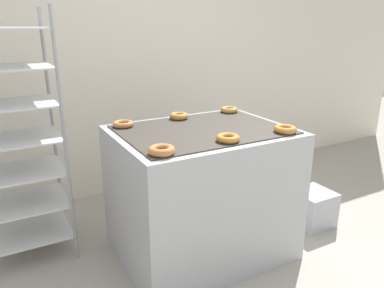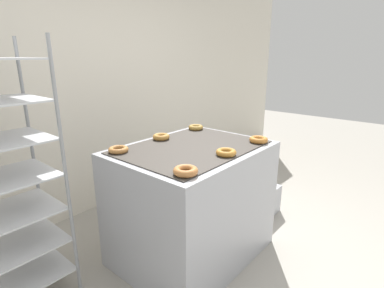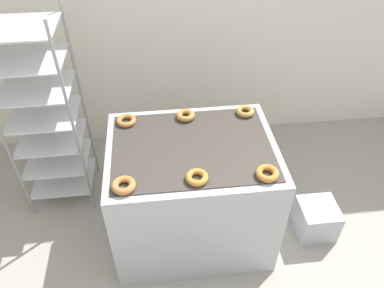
{
  "view_description": "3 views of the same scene",
  "coord_description": "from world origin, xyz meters",
  "px_view_note": "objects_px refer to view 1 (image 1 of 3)",
  "views": [
    {
      "loc": [
        -1.28,
        -1.46,
        1.69
      ],
      "look_at": [
        0.0,
        0.87,
        0.83
      ],
      "focal_mm": 35.0,
      "sensor_mm": 36.0,
      "label": 1
    },
    {
      "loc": [
        -1.73,
        -0.75,
        1.68
      ],
      "look_at": [
        0.0,
        0.72,
        1.0
      ],
      "focal_mm": 28.0,
      "sensor_mm": 36.0,
      "label": 2
    },
    {
      "loc": [
        -0.23,
        -1.26,
        2.73
      ],
      "look_at": [
        0.0,
        0.72,
        1.0
      ],
      "focal_mm": 35.0,
      "sensor_mm": 36.0,
      "label": 3
    }
  ],
  "objects_px": {
    "baking_rack_cart": "(18,139)",
    "donut_near_right": "(285,129)",
    "fryer_machine": "(202,193)",
    "donut_far_center": "(179,116)",
    "donut_near_left": "(162,150)",
    "glaze_bin": "(313,208)",
    "donut_near_center": "(228,138)",
    "donut_far_right": "(229,110)",
    "donut_far_left": "(123,124)"
  },
  "relations": [
    {
      "from": "donut_far_right",
      "to": "fryer_machine",
      "type": "bearing_deg",
      "value": -143.44
    },
    {
      "from": "donut_far_left",
      "to": "fryer_machine",
      "type": "bearing_deg",
      "value": -35.14
    },
    {
      "from": "donut_near_center",
      "to": "donut_far_left",
      "type": "distance_m",
      "value": 0.8
    },
    {
      "from": "fryer_machine",
      "to": "donut_near_center",
      "type": "distance_m",
      "value": 0.61
    },
    {
      "from": "baking_rack_cart",
      "to": "donut_far_right",
      "type": "height_order",
      "value": "baking_rack_cart"
    },
    {
      "from": "donut_far_center",
      "to": "donut_near_left",
      "type": "bearing_deg",
      "value": -123.76
    },
    {
      "from": "donut_near_center",
      "to": "fryer_machine",
      "type": "bearing_deg",
      "value": 89.0
    },
    {
      "from": "baking_rack_cart",
      "to": "donut_near_left",
      "type": "xyz_separation_m",
      "value": [
        0.67,
        -0.95,
        0.09
      ]
    },
    {
      "from": "donut_far_left",
      "to": "donut_far_center",
      "type": "distance_m",
      "value": 0.45
    },
    {
      "from": "glaze_bin",
      "to": "donut_far_center",
      "type": "distance_m",
      "value": 1.44
    },
    {
      "from": "donut_near_left",
      "to": "donut_far_center",
      "type": "xyz_separation_m",
      "value": [
        0.46,
        0.68,
        0.0
      ]
    },
    {
      "from": "donut_near_right",
      "to": "donut_far_left",
      "type": "xyz_separation_m",
      "value": [
        -0.92,
        0.67,
        -0.0
      ]
    },
    {
      "from": "glaze_bin",
      "to": "donut_far_center",
      "type": "xyz_separation_m",
      "value": [
        -1.06,
        0.46,
        0.85
      ]
    },
    {
      "from": "baking_rack_cart",
      "to": "donut_far_center",
      "type": "relative_size",
      "value": 12.39
    },
    {
      "from": "donut_near_left",
      "to": "donut_far_center",
      "type": "relative_size",
      "value": 1.06
    },
    {
      "from": "fryer_machine",
      "to": "donut_near_center",
      "type": "relative_size",
      "value": 8.18
    },
    {
      "from": "baking_rack_cart",
      "to": "donut_near_left",
      "type": "height_order",
      "value": "baking_rack_cart"
    },
    {
      "from": "fryer_machine",
      "to": "donut_far_right",
      "type": "relative_size",
      "value": 8.5
    },
    {
      "from": "donut_near_left",
      "to": "donut_far_right",
      "type": "bearing_deg",
      "value": 36.48
    },
    {
      "from": "donut_far_center",
      "to": "baking_rack_cart",
      "type": "bearing_deg",
      "value": 166.97
    },
    {
      "from": "donut_near_left",
      "to": "donut_near_center",
      "type": "bearing_deg",
      "value": 2.24
    },
    {
      "from": "donut_far_left",
      "to": "donut_far_right",
      "type": "relative_size",
      "value": 1.04
    },
    {
      "from": "donut_far_left",
      "to": "glaze_bin",
      "type": "bearing_deg",
      "value": -16.49
    },
    {
      "from": "baking_rack_cart",
      "to": "donut_far_left",
      "type": "height_order",
      "value": "baking_rack_cart"
    },
    {
      "from": "baking_rack_cart",
      "to": "donut_far_center",
      "type": "height_order",
      "value": "baking_rack_cart"
    },
    {
      "from": "donut_near_left",
      "to": "donut_far_right",
      "type": "relative_size",
      "value": 1.07
    },
    {
      "from": "baking_rack_cart",
      "to": "donut_far_center",
      "type": "bearing_deg",
      "value": -13.03
    },
    {
      "from": "baking_rack_cart",
      "to": "fryer_machine",
      "type": "bearing_deg",
      "value": -27.71
    },
    {
      "from": "fryer_machine",
      "to": "donut_far_left",
      "type": "xyz_separation_m",
      "value": [
        -0.47,
        0.33,
        0.51
      ]
    },
    {
      "from": "donut_near_right",
      "to": "baking_rack_cart",
      "type": "bearing_deg",
      "value": 149.34
    },
    {
      "from": "fryer_machine",
      "to": "donut_far_right",
      "type": "distance_m",
      "value": 0.77
    },
    {
      "from": "donut_far_right",
      "to": "glaze_bin",
      "type": "bearing_deg",
      "value": -37.87
    },
    {
      "from": "donut_near_center",
      "to": "donut_far_left",
      "type": "relative_size",
      "value": 1.0
    },
    {
      "from": "glaze_bin",
      "to": "donut_near_left",
      "type": "bearing_deg",
      "value": -171.59
    },
    {
      "from": "fryer_machine",
      "to": "donut_far_center",
      "type": "height_order",
      "value": "donut_far_center"
    },
    {
      "from": "donut_far_center",
      "to": "donut_far_right",
      "type": "distance_m",
      "value": 0.47
    },
    {
      "from": "donut_near_center",
      "to": "donut_near_right",
      "type": "xyz_separation_m",
      "value": [
        0.46,
        -0.02,
        0.0
      ]
    },
    {
      "from": "donut_near_right",
      "to": "donut_near_left",
      "type": "bearing_deg",
      "value": -179.9
    },
    {
      "from": "donut_far_center",
      "to": "donut_far_right",
      "type": "bearing_deg",
      "value": 0.13
    },
    {
      "from": "baking_rack_cart",
      "to": "donut_near_right",
      "type": "height_order",
      "value": "baking_rack_cart"
    },
    {
      "from": "baking_rack_cart",
      "to": "donut_far_center",
      "type": "distance_m",
      "value": 1.16
    },
    {
      "from": "donut_near_right",
      "to": "donut_far_center",
      "type": "bearing_deg",
      "value": 124.1
    },
    {
      "from": "donut_near_left",
      "to": "donut_near_right",
      "type": "height_order",
      "value": "donut_near_left"
    },
    {
      "from": "fryer_machine",
      "to": "donut_far_left",
      "type": "bearing_deg",
      "value": 144.86
    },
    {
      "from": "baking_rack_cart",
      "to": "donut_far_left",
      "type": "xyz_separation_m",
      "value": [
        0.68,
        -0.27,
        0.08
      ]
    },
    {
      "from": "baking_rack_cart",
      "to": "donut_near_center",
      "type": "relative_size",
      "value": 12.11
    },
    {
      "from": "glaze_bin",
      "to": "donut_far_right",
      "type": "xyz_separation_m",
      "value": [
        -0.59,
        0.46,
        0.85
      ]
    },
    {
      "from": "baking_rack_cart",
      "to": "donut_near_right",
      "type": "distance_m",
      "value": 1.85
    },
    {
      "from": "fryer_machine",
      "to": "donut_far_left",
      "type": "height_order",
      "value": "donut_far_left"
    },
    {
      "from": "baking_rack_cart",
      "to": "donut_near_left",
      "type": "bearing_deg",
      "value": -54.56
    }
  ]
}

